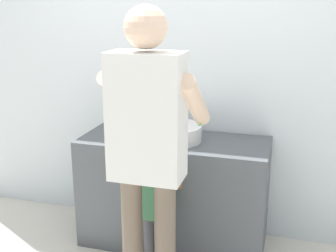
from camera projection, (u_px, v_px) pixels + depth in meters
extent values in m
cube|color=silver|center=(186.00, 56.00, 3.14)|extent=(4.40, 0.08, 2.70)
cube|color=#4C5156|center=(174.00, 192.00, 3.11)|extent=(1.32, 0.54, 0.80)
cylinder|color=silver|center=(173.00, 133.00, 2.97)|extent=(0.40, 0.40, 0.11)
cylinder|color=beige|center=(173.00, 132.00, 2.97)|extent=(0.32, 0.32, 0.09)
cylinder|color=#B7BABF|center=(182.00, 119.00, 3.19)|extent=(0.03, 0.03, 0.18)
cylinder|color=#B7BABF|center=(180.00, 110.00, 3.11)|extent=(0.02, 0.12, 0.02)
cylinder|color=#B7BABF|center=(173.00, 127.00, 3.22)|extent=(0.04, 0.04, 0.05)
cylinder|color=#B7BABF|center=(191.00, 128.00, 3.18)|extent=(0.04, 0.04, 0.05)
cylinder|color=#D86666|center=(123.00, 127.00, 3.14)|extent=(0.07, 0.07, 0.09)
cylinder|color=yellow|center=(124.00, 120.00, 3.11)|extent=(0.02, 0.03, 0.17)
cube|color=white|center=(123.00, 108.00, 3.08)|extent=(0.01, 0.02, 0.02)
cylinder|color=#47474C|center=(149.00, 244.00, 2.80)|extent=(0.06, 0.06, 0.41)
cylinder|color=#47474C|center=(164.00, 247.00, 2.78)|extent=(0.06, 0.06, 0.41)
cube|color=#427F56|center=(156.00, 192.00, 2.68)|extent=(0.20, 0.11, 0.35)
sphere|color=brown|center=(156.00, 155.00, 2.62)|extent=(0.11, 0.11, 0.11)
cylinder|color=brown|center=(144.00, 180.00, 2.79)|extent=(0.05, 0.25, 0.19)
cylinder|color=brown|center=(177.00, 184.00, 2.73)|extent=(0.05, 0.25, 0.19)
cylinder|color=#6B5B4C|center=(133.00, 239.00, 2.50)|extent=(0.12, 0.12, 0.79)
cylinder|color=#6B5B4C|center=(165.00, 244.00, 2.45)|extent=(0.12, 0.12, 0.79)
cube|color=white|center=(147.00, 117.00, 2.27)|extent=(0.40, 0.22, 0.69)
sphere|color=beige|center=(146.00, 27.00, 2.14)|extent=(0.22, 0.22, 0.22)
cylinder|color=beige|center=(121.00, 97.00, 2.48)|extent=(0.10, 0.48, 0.38)
cylinder|color=beige|center=(195.00, 101.00, 2.36)|extent=(0.10, 0.48, 0.38)
cylinder|color=green|center=(201.00, 124.00, 2.58)|extent=(0.01, 0.14, 0.03)
cube|color=white|center=(204.00, 119.00, 2.65)|extent=(0.01, 0.02, 0.02)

